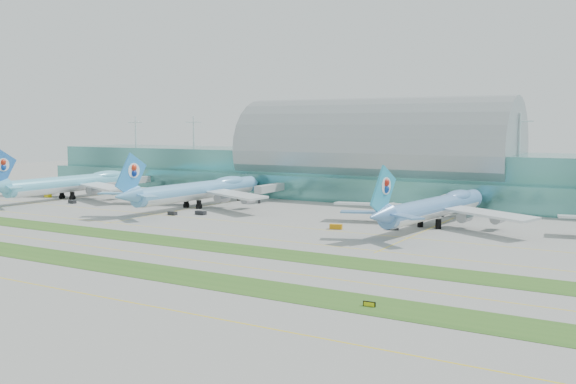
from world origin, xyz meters
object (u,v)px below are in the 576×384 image
Objects in this scene: terminal at (374,165)px; airliner_a at (75,182)px; airliner_b at (200,189)px; airliner_c at (436,206)px; taxiway_sign_east at (369,304)px.

airliner_a is (-110.02, -67.65, -7.31)m from terminal.
airliner_a is at bearing -174.02° from airliner_b.
airliner_c is 32.86× the size of taxiway_sign_east.
airliner_b is 93.06m from airliner_c.
terminal is 81.08m from airliner_c.
airliner_c is 94.94m from taxiway_sign_east.
airliner_b is 35.06× the size of taxiway_sign_east.
airliner_b reaches higher than airliner_c.
airliner_a is 1.08× the size of airliner_c.
airliner_c reaches higher than taxiway_sign_east.
airliner_b is at bearing 3.22° from airliner_a.
airliner_c is (48.07, -64.82, -7.82)m from terminal.
airliner_a is at bearing -148.41° from terminal.
airliner_a reaches higher than airliner_b.
airliner_b is 145.33m from taxiway_sign_east.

